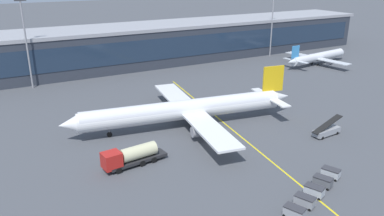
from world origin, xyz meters
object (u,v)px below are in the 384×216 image
(main_airliner, at_px, (185,110))
(commuter_jet_far, at_px, (318,57))
(baggage_cart_0, at_px, (294,212))
(baggage_cart_1, at_px, (305,201))
(baggage_cart_2, at_px, (314,191))
(baggage_cart_4, at_px, (331,173))
(baggage_cart_3, at_px, (323,181))
(belt_loader, at_px, (327,131))
(fuel_tanker, at_px, (130,156))

(main_airliner, height_order, commuter_jet_far, main_airliner)
(baggage_cart_0, bearing_deg, commuter_jet_far, 42.01)
(baggage_cart_0, distance_m, baggage_cart_1, 3.20)
(baggage_cart_2, bearing_deg, baggage_cart_4, 22.05)
(baggage_cart_1, distance_m, commuter_jet_far, 85.30)
(baggage_cart_0, distance_m, baggage_cart_3, 9.60)
(baggage_cart_0, bearing_deg, baggage_cart_1, 22.05)
(main_airliner, xyz_separation_m, baggage_cart_1, (1.02, -32.11, -2.85))
(baggage_cart_2, bearing_deg, baggage_cart_1, -157.95)
(belt_loader, xyz_separation_m, baggage_cart_2, (-17.50, -13.92, -0.21))
(belt_loader, height_order, baggage_cart_2, belt_loader)
(main_airliner, height_order, baggage_cart_0, main_airliner)
(fuel_tanker, relative_size, commuter_jet_far, 0.37)
(main_airliner, distance_m, commuter_jet_far, 68.68)
(fuel_tanker, height_order, baggage_cart_4, fuel_tanker)
(baggage_cart_2, height_order, baggage_cart_3, same)
(baggage_cart_2, xyz_separation_m, baggage_cart_3, (2.97, 1.20, 0.00))
(fuel_tanker, xyz_separation_m, baggage_cart_1, (16.41, -21.83, -0.96))
(baggage_cart_4, bearing_deg, belt_loader, 44.89)
(belt_loader, distance_m, baggage_cart_0, 28.56)
(baggage_cart_1, xyz_separation_m, commuter_jet_far, (62.63, 57.88, 1.81))
(baggage_cart_1, height_order, commuter_jet_far, commuter_jet_far)
(baggage_cart_0, height_order, baggage_cart_1, same)
(baggage_cart_0, distance_m, commuter_jet_far, 88.30)
(main_airliner, bearing_deg, commuter_jet_far, 22.04)
(main_airliner, height_order, baggage_cart_3, main_airliner)
(fuel_tanker, bearing_deg, belt_loader, -10.30)
(fuel_tanker, distance_m, baggage_cart_0, 26.68)
(baggage_cart_3, height_order, commuter_jet_far, commuter_jet_far)
(fuel_tanker, height_order, baggage_cart_1, fuel_tanker)
(baggage_cart_2, bearing_deg, commuter_jet_far, 43.53)
(baggage_cart_2, height_order, commuter_jet_far, commuter_jet_far)
(fuel_tanker, relative_size, baggage_cart_2, 3.63)
(belt_loader, height_order, commuter_jet_far, commuter_jet_far)
(main_airliner, relative_size, baggage_cart_2, 15.78)
(baggage_cart_2, relative_size, commuter_jet_far, 0.10)
(fuel_tanker, bearing_deg, main_airliner, 33.76)
(fuel_tanker, xyz_separation_m, baggage_cart_2, (19.38, -20.63, -0.96))
(commuter_jet_far, bearing_deg, baggage_cart_3, -135.62)
(belt_loader, height_order, baggage_cart_1, belt_loader)
(belt_loader, bearing_deg, baggage_cart_3, -138.80)
(baggage_cart_0, distance_m, baggage_cart_2, 6.40)
(baggage_cart_4, bearing_deg, baggage_cart_0, -157.95)
(fuel_tanker, relative_size, baggage_cart_0, 3.63)
(main_airliner, bearing_deg, baggage_cart_3, -76.83)
(main_airliner, xyz_separation_m, commuter_jet_far, (63.65, 25.77, -1.04))
(main_airliner, distance_m, baggage_cart_3, 30.65)
(baggage_cart_0, bearing_deg, baggage_cart_3, 22.05)
(main_airliner, height_order, baggage_cart_2, main_airliner)
(baggage_cart_0, bearing_deg, belt_loader, 34.87)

